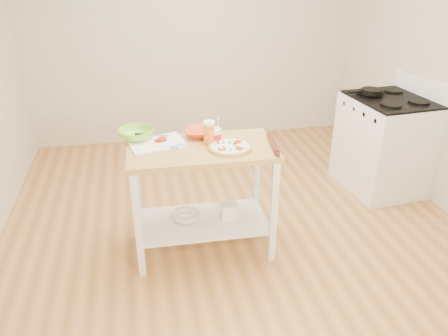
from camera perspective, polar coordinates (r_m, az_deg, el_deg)
The scene contains 15 objects.
room_shell at distance 3.31m, azimuth 1.73°, elevation 11.69°, with size 4.04×4.54×2.74m.
prep_island at distance 3.33m, azimuth -2.86°, elevation -1.28°, with size 1.11×0.62×0.90m.
gas_stove at distance 4.66m, azimuth 20.22°, elevation 3.03°, with size 0.76×0.87×1.11m.
skillet at distance 4.53m, azimuth 18.65°, elevation 9.42°, with size 0.36×0.23×0.03m.
pizza at distance 3.17m, azimuth 0.74°, elevation 2.76°, with size 0.32×0.32×0.05m.
cutting_board at distance 3.30m, azimuth -8.81°, elevation 3.27°, with size 0.45×0.38×0.04m.
spatula at distance 3.21m, azimuth -5.90°, elevation 2.94°, with size 0.15×0.05×0.01m.
knife at distance 3.44m, azimuth -9.97°, elevation 4.28°, with size 0.27×0.10×0.01m.
orange_bowl at distance 3.41m, azimuth -3.03°, elevation 4.66°, with size 0.24×0.24×0.06m, color #E04B20.
green_bowl at distance 3.40m, azimuth -11.39°, elevation 4.36°, with size 0.27×0.27×0.08m, color #86D638.
beer_pint at distance 3.24m, azimuth -1.97°, elevation 4.64°, with size 0.09×0.09×0.18m.
yogurt_tub at distance 3.27m, azimuth -1.15°, elevation 4.24°, with size 0.09×0.09×0.20m.
rolling_pin at distance 3.24m, azimuth 6.42°, elevation 3.20°, with size 0.04×0.04×0.35m, color #542413.
shelf_glass_bowl at distance 3.51m, azimuth -4.96°, elevation -6.38°, with size 0.22×0.22×0.07m, color silver.
shelf_bin at distance 3.53m, azimuth 0.63°, elevation -5.57°, with size 0.12×0.12×0.12m, color white.
Camera 1 is at (-0.75, -3.11, 2.17)m, focal length 35.00 mm.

